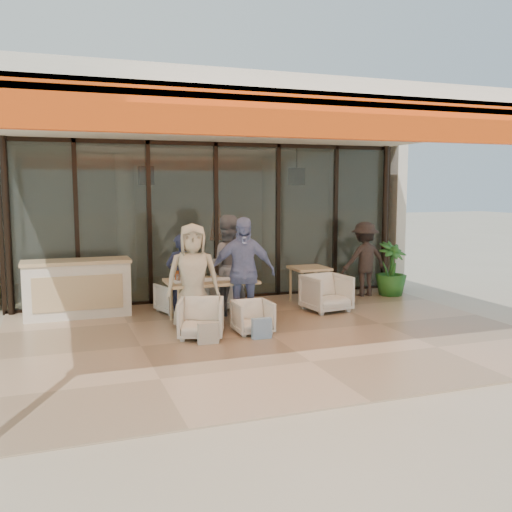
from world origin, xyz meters
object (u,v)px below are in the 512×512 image
Objects in this scene: side_table at (309,272)px; standing_woman at (364,260)px; host_counter at (77,288)px; diner_cream at (193,278)px; diner_grey at (227,266)px; potted_palm at (391,269)px; chair_near_left at (201,317)px; chair_far_right at (219,291)px; diner_periwinkle at (243,272)px; diner_navy at (181,277)px; side_chair at (326,291)px; chair_far_left at (175,296)px; dining_table at (210,283)px; chair_near_right at (253,316)px.

side_table is 0.47× the size of standing_woman.
diner_cream is (1.71, -1.60, 0.34)m from host_counter.
potted_palm is (3.80, 0.53, -0.33)m from diner_grey.
chair_near_left is at bearing 26.07° from standing_woman.
side_table is at bearing 36.00° from diner_cream.
chair_far_right is at bearing 69.31° from diner_cream.
diner_periwinkle reaches higher than potted_palm.
host_counter is at bearing 148.10° from chair_near_left.
diner_navy is 2.71m from side_chair.
side_table is (1.82, 1.28, -0.28)m from diner_periwinkle.
host_counter is 1.60× the size of potted_palm.
chair_far_right is at bearing 163.26° from chair_far_left.
host_counter is at bearing 161.07° from diner_periwinkle.
chair_far_left is at bearing 177.45° from side_table.
standing_woman reaches higher than dining_table.
potted_palm reaches higher than chair_far_left.
side_table is 0.79m from side_chair.
dining_table reaches higher than chair_near_right.
chair_far_left is at bearing 134.16° from diner_periwinkle.
diner_cream reaches higher than chair_near_right.
diner_periwinkle is (0.00, -0.90, 0.01)m from diner_grey.
side_chair reaches higher than chair_far_left.
diner_cream is at bearing -43.13° from host_counter.
diner_cream reaches higher than standing_woman.
diner_navy is 2.02× the size of side_table.
chair_far_right is 0.40× the size of diner_grey.
host_counter is at bearing -1.13° from standing_woman.
chair_far_left is 2.08m from chair_near_right.
potted_palm is at bearing 17.14° from side_chair.
side_table is (4.37, -0.32, 0.11)m from host_counter.
dining_table reaches higher than chair_far_right.
standing_woman is at bearing 29.50° from side_chair.
chair_far_right is 0.42× the size of diner_cream.
chair_near_left is 0.92× the size of side_table.
side_chair is (2.66, 0.53, -0.48)m from diner_cream.
dining_table is at bearing -159.84° from side_table.
standing_woman is (3.68, 1.14, 0.10)m from dining_table.
diner_navy is 0.95× the size of standing_woman.
chair_far_left is 0.90× the size of chair_near_left.
diner_cream reaches higher than diner_navy.
diner_periwinkle is at bearing 118.75° from diner_navy.
diner_navy is (1.71, -0.70, 0.22)m from host_counter.
diner_periwinkle is at bearing -144.85° from side_table.
side_chair is at bearing 21.58° from diner_cream.
chair_near_left is 0.59× the size of potted_palm.
chair_far_right is 3.80m from potted_palm.
chair_near_right is 1.70m from diner_navy.
host_counter is 4.50m from side_chair.
chair_far_left is 0.86× the size of chair_far_right.
chair_far_left is 2.80m from side_chair.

